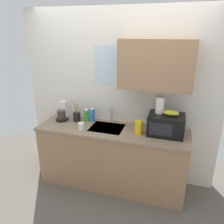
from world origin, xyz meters
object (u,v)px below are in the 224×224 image
paper_towel_roll (160,105)px  dish_soap_bottle_green (87,115)px  banana_bunch (171,113)px  microwave (166,125)px  coffee_maker (63,113)px  dish_soap_bottle_blue (92,115)px  mug_white (81,126)px  cereal_canister (139,127)px  utensil_crock (77,117)px

paper_towel_roll → dish_soap_bottle_green: size_ratio=1.06×
banana_bunch → dish_soap_bottle_green: 1.25m
microwave → coffee_maker: 1.54m
banana_bunch → dish_soap_bottle_blue: 1.16m
banana_bunch → paper_towel_roll: bearing=161.6°
microwave → coffee_maker: bearing=177.8°
microwave → dish_soap_bottle_green: size_ratio=2.22×
microwave → mug_white: (-1.12, -0.19, -0.09)m
banana_bunch → coffee_maker: (-1.59, 0.06, -0.20)m
paper_towel_roll → cereal_canister: bearing=-148.0°
dish_soap_bottle_green → coffee_maker: bearing=-171.0°
dish_soap_bottle_green → cereal_canister: size_ratio=1.11×
banana_bunch → utensil_crock: bearing=177.1°
dish_soap_bottle_blue → microwave: bearing=-6.6°
dish_soap_bottle_blue → dish_soap_bottle_green: bearing=-175.7°
mug_white → utensil_crock: (-0.19, 0.26, 0.02)m
paper_towel_roll → dish_soap_bottle_blue: paper_towel_roll is taller
paper_towel_roll → utensil_crock: bearing=179.1°
dish_soap_bottle_green → utensil_crock: (-0.14, -0.05, -0.03)m
coffee_maker → utensil_crock: (0.23, 0.01, -0.03)m
coffee_maker → cereal_canister: coffee_maker is taller
banana_bunch → cereal_canister: banana_bunch is taller
paper_towel_roll → utensil_crock: paper_towel_roll is taller
banana_bunch → coffee_maker: 1.61m
paper_towel_roll → coffee_maker: size_ratio=0.79×
microwave → mug_white: microwave is taller
banana_bunch → cereal_canister: bearing=-165.6°
dish_soap_bottle_blue → cereal_canister: dish_soap_bottle_blue is taller
coffee_maker → cereal_canister: 1.21m
cereal_canister → dish_soap_bottle_blue: bearing=163.2°
dish_soap_bottle_blue → utensil_crock: bearing=-166.8°
banana_bunch → paper_towel_roll: 0.18m
dish_soap_bottle_blue → dish_soap_bottle_green: 0.09m
mug_white → banana_bunch: bearing=9.2°
microwave → cereal_canister: size_ratio=2.47×
microwave → cereal_canister: microwave is taller
paper_towel_roll → dish_soap_bottle_green: (-1.07, 0.07, -0.28)m
utensil_crock → dish_soap_bottle_blue: bearing=13.2°
banana_bunch → coffee_maker: bearing=177.9°
banana_bunch → mug_white: banana_bunch is taller
dish_soap_bottle_blue → utensil_crock: (-0.23, -0.05, -0.04)m
microwave → cereal_canister: 0.36m
dish_soap_bottle_blue → mug_white: (-0.04, -0.31, -0.06)m
cereal_canister → mug_white: cereal_canister is taller
banana_bunch → mug_white: size_ratio=2.11×
coffee_maker → dish_soap_bottle_green: (0.37, 0.06, -0.01)m
banana_bunch → cereal_canister: 0.45m
coffee_maker → cereal_canister: size_ratio=1.50×
paper_towel_roll → coffee_maker: paper_towel_roll is taller
dish_soap_bottle_green → mug_white: dish_soap_bottle_green is taller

